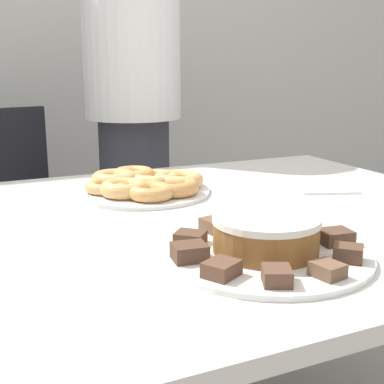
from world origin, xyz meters
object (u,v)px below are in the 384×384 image
at_px(office_chair_left, 14,238).
at_px(plate_cake, 265,254).
at_px(frosted_cake, 266,234).
at_px(napkin, 326,188).
at_px(person_standing, 133,103).
at_px(plate_donuts, 143,192).

bearing_deg(office_chair_left, plate_cake, -88.17).
relative_size(plate_cake, frosted_cake, 1.97).
distance_m(frosted_cake, napkin, 0.56).
bearing_deg(plate_cake, office_chair_left, 102.75).
height_order(office_chair_left, plate_cake, office_chair_left).
relative_size(person_standing, office_chair_left, 1.94).
xyz_separation_m(person_standing, napkin, (0.26, -0.81, -0.18)).
height_order(plate_cake, frosted_cake, frosted_cake).
bearing_deg(plate_cake, napkin, 40.60).
height_order(office_chair_left, napkin, office_chair_left).
relative_size(person_standing, plate_donuts, 5.01).
xyz_separation_m(person_standing, frosted_cake, (-0.17, -1.17, -0.14)).
height_order(plate_donuts, frosted_cake, frosted_cake).
relative_size(person_standing, plate_cake, 4.69).
relative_size(office_chair_left, plate_cake, 2.42).
distance_m(person_standing, frosted_cake, 1.19).
bearing_deg(plate_donuts, napkin, -19.63).
bearing_deg(frosted_cake, office_chair_left, 102.75).
relative_size(plate_cake, napkin, 2.00).
bearing_deg(office_chair_left, plate_donuts, -82.07).
bearing_deg(person_standing, office_chair_left, 168.98).
distance_m(person_standing, office_chair_left, 0.67).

